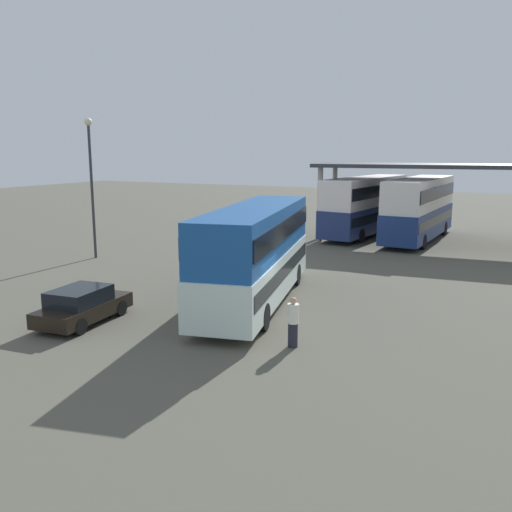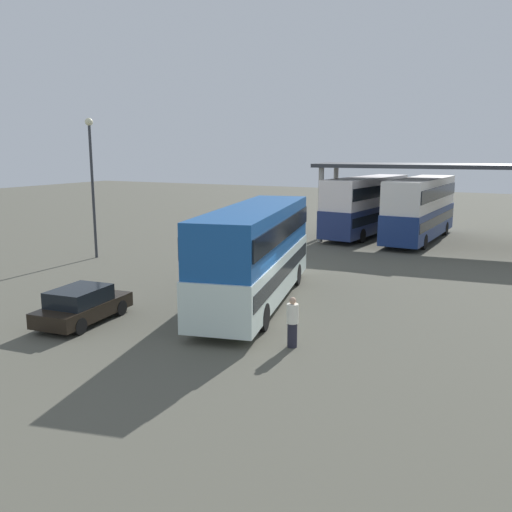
# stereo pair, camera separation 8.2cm
# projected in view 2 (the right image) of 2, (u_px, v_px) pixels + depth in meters

# --- Properties ---
(ground_plane) EXTENTS (140.00, 140.00, 0.00)m
(ground_plane) POSITION_uv_depth(u_px,v_px,m) (250.00, 323.00, 20.27)
(ground_plane) COLOR #555347
(double_decker_main) EXTENTS (4.90, 11.41, 4.05)m
(double_decker_main) POSITION_uv_depth(u_px,v_px,m) (256.00, 251.00, 22.64)
(double_decker_main) COLOR silver
(double_decker_main) RESTS_ON ground_plane
(parked_hatchback) EXTENTS (2.08, 4.06, 1.35)m
(parked_hatchback) POSITION_uv_depth(u_px,v_px,m) (82.00, 305.00, 20.26)
(parked_hatchback) COLOR black
(parked_hatchback) RESTS_ON ground_plane
(double_decker_near_canopy) EXTENTS (3.78, 11.48, 4.32)m
(double_decker_near_canopy) POSITION_uv_depth(u_px,v_px,m) (367.00, 204.00, 40.71)
(double_decker_near_canopy) COLOR navy
(double_decker_near_canopy) RESTS_ON ground_plane
(double_decker_mid_row) EXTENTS (3.12, 11.34, 4.38)m
(double_decker_mid_row) POSITION_uv_depth(u_px,v_px,m) (420.00, 207.00, 38.29)
(double_decker_mid_row) COLOR navy
(double_decker_mid_row) RESTS_ON ground_plane
(depot_canopy) EXTENTS (24.14, 7.84, 5.39)m
(depot_canopy) POSITION_uv_depth(u_px,v_px,m) (500.00, 170.00, 35.15)
(depot_canopy) COLOR #33353A
(depot_canopy) RESTS_ON ground_plane
(lamppost_tall) EXTENTS (0.44, 0.44, 8.11)m
(lamppost_tall) POSITION_uv_depth(u_px,v_px,m) (92.00, 172.00, 31.65)
(lamppost_tall) COLOR #33353A
(lamppost_tall) RESTS_ON ground_plane
(pedestrian_waiting) EXTENTS (0.38, 0.38, 1.68)m
(pedestrian_waiting) POSITION_uv_depth(u_px,v_px,m) (292.00, 322.00, 17.72)
(pedestrian_waiting) COLOR #262633
(pedestrian_waiting) RESTS_ON ground_plane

